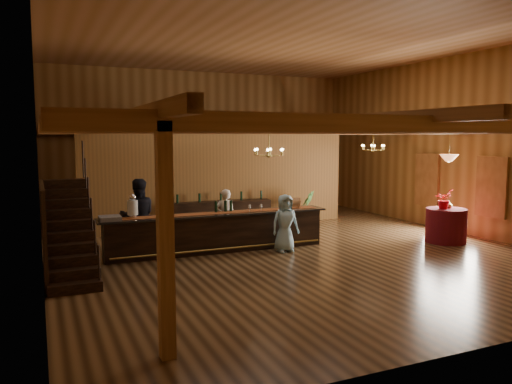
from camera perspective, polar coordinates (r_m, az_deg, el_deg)
name	(u,v)px	position (r m, az deg, el deg)	size (l,w,h in m)	color
floor	(282,247)	(13.70, 2.98, -6.28)	(14.00, 14.00, 0.00)	brown
ceiling	(283,40)	(13.60, 3.12, 16.96)	(14.00, 14.00, 0.00)	#9B6740
wall_back	(203,143)	(19.87, -6.11, 5.62)	(12.00, 0.10, 5.50)	olive
wall_front	(509,154)	(7.78, 26.95, 3.85)	(12.00, 0.10, 5.50)	olive
wall_left	(37,148)	(11.94, -23.71, 4.64)	(0.10, 14.00, 5.50)	olive
wall_right	(453,144)	(16.94, 21.57, 5.09)	(0.10, 14.00, 5.50)	olive
beam_grid	(274,128)	(13.82, 2.10, 7.37)	(11.90, 13.90, 0.39)	#9F693D
support_posts	(291,190)	(13.00, 4.01, 0.18)	(9.20, 10.20, 3.20)	#9F693D
partition_wall	(221,181)	(16.46, -4.03, 1.31)	(9.00, 0.18, 3.10)	brown
window_right_front	(492,187)	(15.88, 25.35, 0.52)	(0.12, 1.05, 1.75)	white
window_right_back	(427,180)	(17.68, 19.00, 1.33)	(0.12, 1.05, 1.75)	white
staircase	(69,231)	(11.39, -20.54, -4.15)	(1.00, 2.80, 2.00)	black
backroom_boxes	(208,204)	(18.52, -5.49, -1.32)	(4.10, 0.60, 1.10)	black
tasting_bar	(217,232)	(13.11, -4.42, -4.57)	(6.08, 0.86, 1.02)	black
beverage_dispenser	(133,207)	(12.53, -13.93, -1.62)	(0.26, 0.26, 0.60)	silver
glass_rack_tray	(110,218)	(12.39, -16.36, -2.88)	(0.50, 0.50, 0.10)	gray
raffle_drum	(295,202)	(13.82, 4.43, -1.18)	(0.34, 0.24, 0.30)	#915A30
bar_bottle_0	(216,207)	(13.12, -4.59, -1.70)	(0.07, 0.07, 0.30)	black
bar_bottle_1	(225,206)	(13.20, -3.52, -1.64)	(0.07, 0.07, 0.30)	black
bar_bottle_2	(231,206)	(13.25, -2.90, -1.61)	(0.07, 0.07, 0.30)	black
backbar_shelf	(221,215)	(16.24, -4.03, -2.64)	(3.27, 0.51, 0.92)	black
round_table	(446,225)	(15.17, 20.89, -3.59)	(1.12, 1.12, 0.97)	#540F0F
chandelier_left	(269,152)	(12.70, 1.50, 4.63)	(0.80, 0.80, 0.74)	#A68B3D
chandelier_right	(373,147)	(17.25, 13.22, 5.01)	(0.80, 0.80, 0.72)	#A68B3D
pendant_lamp	(449,158)	(14.97, 21.18, 3.66)	(0.52, 0.52, 0.90)	#A68B3D
bartender	(225,217)	(13.92, -3.54, -2.83)	(0.57, 0.37, 1.55)	white
staff_second	(138,216)	(13.21, -13.32, -2.67)	(0.94, 0.73, 1.92)	black
guest	(285,223)	(13.04, 3.35, -3.56)	(0.74, 0.48, 1.51)	#A1D6EA
floor_plant	(306,208)	(16.89, 5.71, -1.84)	(0.65, 0.53, 1.19)	#427834
table_flowers	(444,199)	(14.98, 20.66, -0.76)	(0.50, 0.43, 0.56)	red
table_vase	(449,203)	(15.23, 21.18, -1.14)	(0.15, 0.15, 0.31)	#A68B3D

